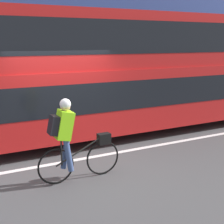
{
  "coord_description": "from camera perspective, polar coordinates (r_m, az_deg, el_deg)",
  "views": [
    {
      "loc": [
        -2.17,
        -6.43,
        2.71
      ],
      "look_at": [
        1.2,
        0.22,
        1.01
      ],
      "focal_mm": 50.0,
      "sensor_mm": 36.0,
      "label": 1
    }
  ],
  "objects": [
    {
      "name": "ground_plane",
      "position": [
        7.31,
        -7.78,
        -9.04
      ],
      "size": [
        80.0,
        80.0,
        0.0
      ],
      "primitive_type": "plane",
      "color": "#424244"
    },
    {
      "name": "road_center_line",
      "position": [
        7.34,
        -7.9,
        -8.89
      ],
      "size": [
        50.0,
        0.14,
        0.01
      ],
      "primitive_type": "cube",
      "color": "silver",
      "rests_on": "ground_plane"
    },
    {
      "name": "sidewalk_curb",
      "position": [
        11.96,
        -15.81,
        -0.38
      ],
      "size": [
        60.0,
        2.19,
        0.15
      ],
      "color": "gray",
      "rests_on": "ground_plane"
    },
    {
      "name": "building_facade",
      "position": [
        12.96,
        -18.09,
        18.21
      ],
      "size": [
        60.0,
        0.3,
        8.11
      ],
      "color": "#33478C",
      "rests_on": "ground_plane"
    },
    {
      "name": "bus",
      "position": [
        9.97,
        8.83,
        8.23
      ],
      "size": [
        11.72,
        2.46,
        3.47
      ],
      "color": "black",
      "rests_on": "ground_plane"
    },
    {
      "name": "cyclist_on_bike",
      "position": [
        6.07,
        -7.52,
        -4.66
      ],
      "size": [
        1.71,
        0.32,
        1.67
      ],
      "color": "black",
      "rests_on": "ground_plane"
    }
  ]
}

